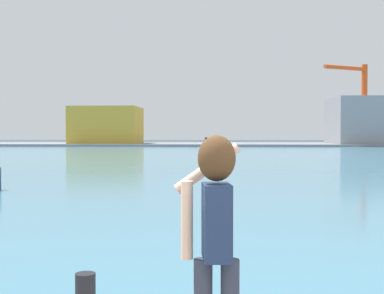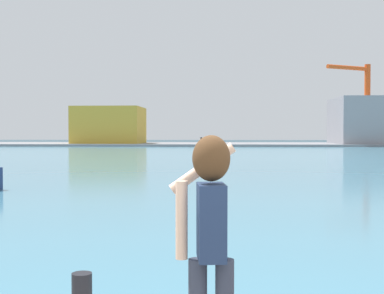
{
  "view_description": "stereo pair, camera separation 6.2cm",
  "coord_description": "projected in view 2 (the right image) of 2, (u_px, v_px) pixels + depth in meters",
  "views": [
    {
      "loc": [
        -0.23,
        -3.13,
        2.32
      ],
      "look_at": [
        -0.79,
        7.68,
        2.02
      ],
      "focal_mm": 49.2,
      "sensor_mm": 36.0,
      "label": 1
    },
    {
      "loc": [
        -0.17,
        -3.13,
        2.32
      ],
      "look_at": [
        -0.79,
        7.68,
        2.02
      ],
      "focal_mm": 49.2,
      "sensor_mm": 36.0,
      "label": 2
    }
  ],
  "objects": [
    {
      "name": "ground_plane",
      "position": [
        224.0,
        155.0,
        53.08
      ],
      "size": [
        220.0,
        220.0,
        0.0
      ],
      "primitive_type": "plane",
      "color": "#334751"
    },
    {
      "name": "far_shore_dock",
      "position": [
        223.0,
        144.0,
        94.99
      ],
      "size": [
        140.0,
        20.0,
        0.39
      ],
      "primitive_type": "cube",
      "color": "gray",
      "rests_on": "ground_plane"
    },
    {
      "name": "warehouse_left",
      "position": [
        110.0,
        125.0,
        94.67
      ],
      "size": [
        11.76,
        11.1,
        6.5
      ],
      "primitive_type": "cube",
      "color": "gold",
      "rests_on": "far_shore_dock"
    },
    {
      "name": "port_crane",
      "position": [
        363.0,
        96.0,
        89.35
      ],
      "size": [
        8.25,
        5.06,
        13.57
      ],
      "color": "#D84C19",
      "rests_on": "far_shore_dock"
    },
    {
      "name": "person_photographer",
      "position": [
        210.0,
        226.0,
        3.89
      ],
      "size": [
        0.53,
        0.55,
        1.74
      ],
      "rotation": [
        0.0,
        0.0,
        1.68
      ],
      "color": "#2D3342",
      "rests_on": "quay_promenade"
    },
    {
      "name": "harbor_water",
      "position": [
        224.0,
        155.0,
        55.07
      ],
      "size": [
        140.0,
        100.0,
        0.02
      ],
      "primitive_type": "cube",
      "color": "teal",
      "rests_on": "ground_plane"
    },
    {
      "name": "warehouse_right",
      "position": [
        369.0,
        121.0,
        91.82
      ],
      "size": [
        12.0,
        13.63,
        7.96
      ],
      "primitive_type": "cube",
      "color": "gray",
      "rests_on": "far_shore_dock"
    }
  ]
}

